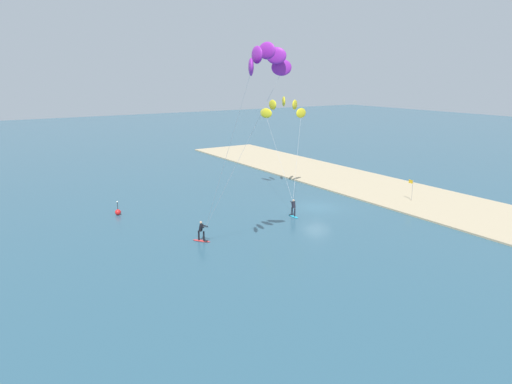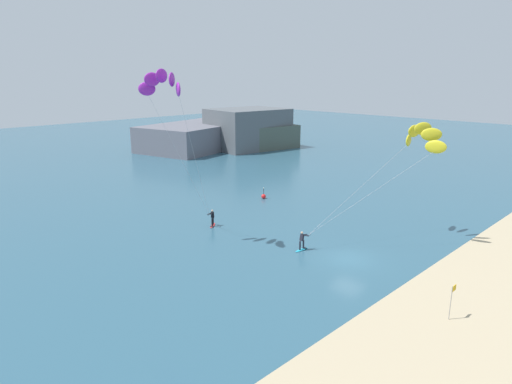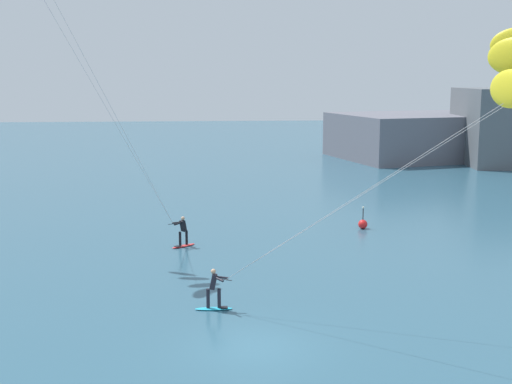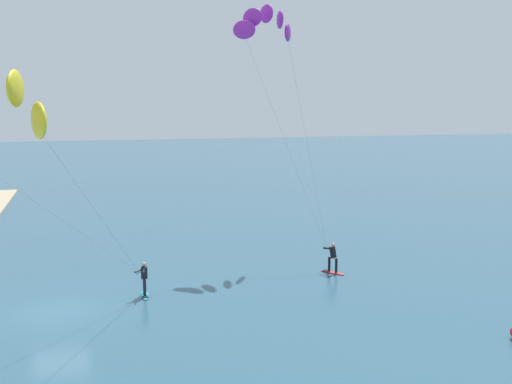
# 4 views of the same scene
# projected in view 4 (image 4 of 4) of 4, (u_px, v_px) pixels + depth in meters

# --- Properties ---
(ground_plane) EXTENTS (240.00, 240.00, 0.00)m
(ground_plane) POSITION_uv_depth(u_px,v_px,m) (59.00, 312.00, 28.17)
(ground_plane) COLOR #2D566B
(kitesurfer_nearshore) EXTENTS (8.21, 4.76, 15.06)m
(kitesurfer_nearshore) POSITION_uv_depth(u_px,v_px,m) (270.00, 34.00, 37.70)
(kitesurfer_nearshore) COLOR red
(kitesurfer_nearshore) RESTS_ON ground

